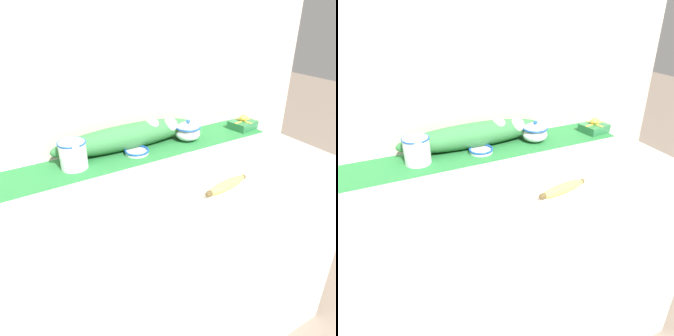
{
  "view_description": "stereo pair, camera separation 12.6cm",
  "coord_description": "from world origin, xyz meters",
  "views": [
    {
      "loc": [
        -0.58,
        -0.99,
        1.57
      ],
      "look_at": [
        0.0,
        -0.04,
        0.98
      ],
      "focal_mm": 35.0,
      "sensor_mm": 36.0,
      "label": 1
    },
    {
      "loc": [
        -0.47,
        -1.05,
        1.57
      ],
      "look_at": [
        0.0,
        -0.04,
        0.98
      ],
      "focal_mm": 35.0,
      "sensor_mm": 36.0,
      "label": 2
    }
  ],
  "objects": [
    {
      "name": "ground_plane",
      "position": [
        0.0,
        0.0,
        0.0
      ],
      "size": [
        12.0,
        12.0,
        0.0
      ],
      "primitive_type": "plane",
      "color": "#7A6B5B"
    },
    {
      "name": "countertop",
      "position": [
        0.0,
        0.0,
        0.47
      ],
      "size": [
        1.52,
        0.75,
        0.93
      ],
      "primitive_type": "cube",
      "color": "silver",
      "rests_on": "ground_plane"
    },
    {
      "name": "back_wall",
      "position": [
        0.0,
        0.39,
        1.2
      ],
      "size": [
        2.32,
        0.04,
        2.4
      ],
      "primitive_type": "cube",
      "color": "beige",
      "rests_on": "ground_plane"
    },
    {
      "name": "table_runner",
      "position": [
        0.0,
        0.24,
        0.93
      ],
      "size": [
        1.4,
        0.24,
        0.0
      ],
      "primitive_type": "cube",
      "color": "#236B33",
      "rests_on": "countertop"
    },
    {
      "name": "cream_pitcher",
      "position": [
        -0.28,
        0.24,
        1.0
      ],
      "size": [
        0.12,
        0.14,
        0.12
      ],
      "color": "white",
      "rests_on": "countertop"
    },
    {
      "name": "sugar_bowl",
      "position": [
        0.29,
        0.24,
        0.98
      ],
      "size": [
        0.12,
        0.12,
        0.1
      ],
      "color": "white",
      "rests_on": "countertop"
    },
    {
      "name": "small_dish",
      "position": [
        0.01,
        0.23,
        0.94
      ],
      "size": [
        0.11,
        0.11,
        0.02
      ],
      "color": "white",
      "rests_on": "countertop"
    },
    {
      "name": "banana",
      "position": [
        0.15,
        -0.22,
        0.95
      ],
      "size": [
        0.22,
        0.07,
        0.04
      ],
      "rotation": [
        0.0,
        0.0,
        0.15
      ],
      "color": "#DBCC4C",
      "rests_on": "countertop"
    },
    {
      "name": "spoon",
      "position": [
        0.31,
        0.06,
        0.94
      ],
      "size": [
        0.18,
        0.11,
        0.01
      ],
      "rotation": [
        0.0,
        0.0,
        -0.49
      ],
      "color": "silver",
      "rests_on": "countertop"
    },
    {
      "name": "gift_box",
      "position": [
        0.64,
        0.22,
        0.96
      ],
      "size": [
        0.15,
        0.13,
        0.08
      ],
      "rotation": [
        0.0,
        0.0,
        0.17
      ],
      "color": "#236638",
      "rests_on": "countertop"
    },
    {
      "name": "poinsettia_garland",
      "position": [
        0.01,
        0.3,
        0.99
      ],
      "size": [
        0.71,
        0.13,
        0.12
      ],
      "color": "#2D6B38",
      "rests_on": "countertop"
    }
  ]
}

